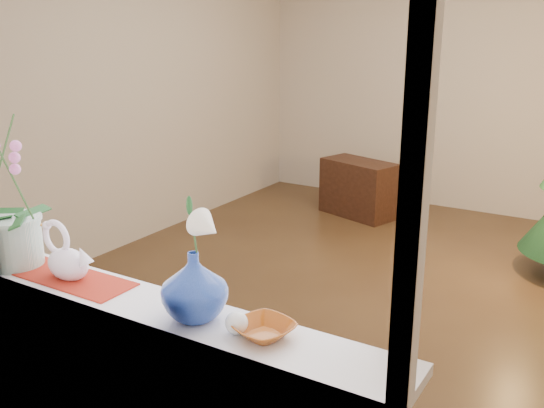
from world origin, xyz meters
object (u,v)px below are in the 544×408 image
(blue_vase, at_px, (194,281))
(amber_dish, at_px, (264,331))
(orchid_pot, at_px, (7,185))
(side_table, at_px, (359,188))
(swan, at_px, (67,252))
(paperweight, at_px, (237,323))

(blue_vase, bearing_deg, amber_dish, 2.55)
(orchid_pot, bearing_deg, blue_vase, 0.86)
(side_table, bearing_deg, amber_dish, -53.03)
(blue_vase, relative_size, side_table, 0.36)
(swan, distance_m, paperweight, 0.82)
(blue_vase, distance_m, paperweight, 0.21)
(paperweight, height_order, side_table, paperweight)
(orchid_pot, height_order, blue_vase, orchid_pot)
(blue_vase, bearing_deg, paperweight, -5.41)
(blue_vase, relative_size, paperweight, 3.61)
(paperweight, bearing_deg, side_table, 108.12)
(orchid_pot, relative_size, amber_dish, 4.30)
(swan, relative_size, side_table, 0.34)
(orchid_pot, xyz_separation_m, blue_vase, (0.92, 0.01, -0.21))
(blue_vase, distance_m, side_table, 4.33)
(orchid_pot, relative_size, swan, 2.67)
(orchid_pot, bearing_deg, paperweight, -0.18)
(blue_vase, xyz_separation_m, amber_dish, (0.27, 0.01, -0.12))
(paperweight, bearing_deg, blue_vase, 174.59)
(blue_vase, distance_m, amber_dish, 0.29)
(swan, bearing_deg, blue_vase, -21.73)
(amber_dish, bearing_deg, side_table, 109.31)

